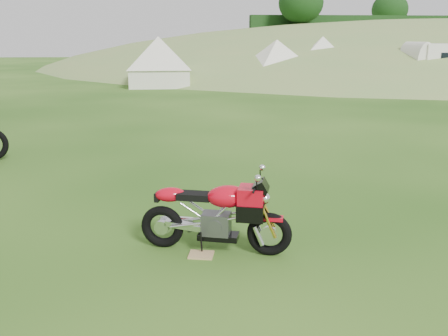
{
  "coord_description": "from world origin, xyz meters",
  "views": [
    {
      "loc": [
        -0.49,
        -5.21,
        2.44
      ],
      "look_at": [
        0.03,
        0.4,
        0.96
      ],
      "focal_mm": 40.0,
      "sensor_mm": 36.0,
      "label": 1
    }
  ],
  "objects_px": {
    "sport_motorcycle": "(215,210)",
    "tent_left": "(159,61)",
    "plywood_board": "(201,255)",
    "tent_right": "(322,59)",
    "tent_mid": "(276,61)"
  },
  "relations": [
    {
      "from": "plywood_board",
      "to": "tent_left",
      "type": "distance_m",
      "value": 20.53
    },
    {
      "from": "plywood_board",
      "to": "tent_right",
      "type": "bearing_deg",
      "value": 70.72
    },
    {
      "from": "tent_left",
      "to": "tent_right",
      "type": "bearing_deg",
      "value": 7.96
    },
    {
      "from": "sport_motorcycle",
      "to": "tent_right",
      "type": "distance_m",
      "value": 23.09
    },
    {
      "from": "sport_motorcycle",
      "to": "tent_mid",
      "type": "height_order",
      "value": "tent_mid"
    },
    {
      "from": "sport_motorcycle",
      "to": "tent_mid",
      "type": "xyz_separation_m",
      "value": [
        4.84,
        21.1,
        0.71
      ]
    },
    {
      "from": "sport_motorcycle",
      "to": "plywood_board",
      "type": "xyz_separation_m",
      "value": [
        -0.17,
        -0.13,
        -0.5
      ]
    },
    {
      "from": "tent_left",
      "to": "sport_motorcycle",
      "type": "bearing_deg",
      "value": -87.97
    },
    {
      "from": "sport_motorcycle",
      "to": "tent_right",
      "type": "bearing_deg",
      "value": 86.76
    },
    {
      "from": "plywood_board",
      "to": "tent_right",
      "type": "height_order",
      "value": "tent_right"
    },
    {
      "from": "sport_motorcycle",
      "to": "tent_left",
      "type": "distance_m",
      "value": 20.39
    },
    {
      "from": "tent_left",
      "to": "tent_right",
      "type": "relative_size",
      "value": 1.0
    },
    {
      "from": "sport_motorcycle",
      "to": "plywood_board",
      "type": "bearing_deg",
      "value": -126.87
    },
    {
      "from": "sport_motorcycle",
      "to": "tent_left",
      "type": "xyz_separation_m",
      "value": [
        -1.3,
        20.33,
        0.76
      ]
    },
    {
      "from": "sport_motorcycle",
      "to": "tent_right",
      "type": "xyz_separation_m",
      "value": [
        7.51,
        21.82,
        0.76
      ]
    }
  ]
}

